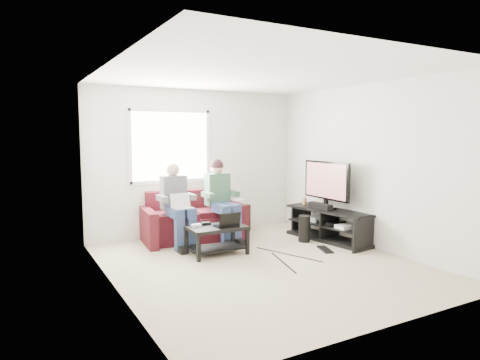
% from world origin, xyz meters
% --- Properties ---
extents(floor, '(4.50, 4.50, 0.00)m').
position_xyz_m(floor, '(0.00, 0.00, 0.00)').
color(floor, '#BFB195').
rests_on(floor, ground).
extents(ceiling, '(4.50, 4.50, 0.00)m').
position_xyz_m(ceiling, '(0.00, 0.00, 2.60)').
color(ceiling, white).
rests_on(ceiling, wall_back).
extents(wall_back, '(4.50, 0.00, 4.50)m').
position_xyz_m(wall_back, '(0.00, 2.25, 1.30)').
color(wall_back, silver).
rests_on(wall_back, floor).
extents(wall_front, '(4.50, 0.00, 4.50)m').
position_xyz_m(wall_front, '(0.00, -2.25, 1.30)').
color(wall_front, silver).
rests_on(wall_front, floor).
extents(wall_left, '(0.00, 4.50, 4.50)m').
position_xyz_m(wall_left, '(-2.00, 0.00, 1.30)').
color(wall_left, silver).
rests_on(wall_left, floor).
extents(wall_right, '(0.00, 4.50, 4.50)m').
position_xyz_m(wall_right, '(2.00, 0.00, 1.30)').
color(wall_right, silver).
rests_on(wall_right, floor).
extents(window, '(1.48, 0.04, 1.28)m').
position_xyz_m(window, '(-0.50, 2.23, 1.60)').
color(window, white).
rests_on(window, wall_back).
extents(sofa, '(1.83, 0.96, 0.82)m').
position_xyz_m(sofa, '(-0.26, 1.82, 0.31)').
color(sofa, '#4D131C').
rests_on(sofa, floor).
extents(person_left, '(0.40, 0.70, 1.34)m').
position_xyz_m(person_left, '(-0.66, 1.52, 0.73)').
color(person_left, navy).
rests_on(person_left, sofa).
extents(person_right, '(0.40, 0.71, 1.38)m').
position_xyz_m(person_right, '(0.14, 1.54, 0.79)').
color(person_right, navy).
rests_on(person_right, sofa).
extents(laptop_silver, '(0.35, 0.27, 0.24)m').
position_xyz_m(laptop_silver, '(-0.66, 1.29, 0.71)').
color(laptop_silver, silver).
rests_on(laptop_silver, person_left).
extents(coffee_table, '(0.87, 0.53, 0.43)m').
position_xyz_m(coffee_table, '(-0.33, 0.75, 0.32)').
color(coffee_table, black).
rests_on(coffee_table, floor).
extents(laptop_black, '(0.36, 0.28, 0.24)m').
position_xyz_m(laptop_black, '(-0.21, 0.67, 0.55)').
color(laptop_black, black).
rests_on(laptop_black, coffee_table).
extents(controller_a, '(0.14, 0.10, 0.04)m').
position_xyz_m(controller_a, '(-0.61, 0.87, 0.45)').
color(controller_a, silver).
rests_on(controller_a, coffee_table).
extents(controller_b, '(0.15, 0.10, 0.04)m').
position_xyz_m(controller_b, '(-0.43, 0.93, 0.45)').
color(controller_b, black).
rests_on(controller_b, coffee_table).
extents(controller_c, '(0.14, 0.10, 0.04)m').
position_xyz_m(controller_c, '(-0.03, 0.90, 0.45)').
color(controller_c, gray).
rests_on(controller_c, coffee_table).
extents(tv_stand, '(0.70, 1.68, 0.54)m').
position_xyz_m(tv_stand, '(1.73, 0.59, 0.24)').
color(tv_stand, black).
rests_on(tv_stand, floor).
extents(tv, '(0.12, 1.10, 0.81)m').
position_xyz_m(tv, '(1.72, 0.69, 1.00)').
color(tv, black).
rests_on(tv, tv_stand).
extents(soundbar, '(0.12, 0.50, 0.10)m').
position_xyz_m(soundbar, '(1.61, 0.69, 0.59)').
color(soundbar, black).
rests_on(soundbar, tv_stand).
extents(drink_cup, '(0.08, 0.08, 0.12)m').
position_xyz_m(drink_cup, '(1.68, 1.22, 0.60)').
color(drink_cup, '#9F6644').
rests_on(drink_cup, tv_stand).
extents(console_white, '(0.30, 0.22, 0.06)m').
position_xyz_m(console_white, '(1.73, 0.19, 0.31)').
color(console_white, silver).
rests_on(console_white, tv_stand).
extents(console_grey, '(0.34, 0.26, 0.08)m').
position_xyz_m(console_grey, '(1.73, 0.89, 0.32)').
color(console_grey, gray).
rests_on(console_grey, tv_stand).
extents(console_black, '(0.38, 0.30, 0.07)m').
position_xyz_m(console_black, '(1.73, 0.54, 0.32)').
color(console_black, black).
rests_on(console_black, tv_stand).
extents(subwoofer, '(0.20, 0.20, 0.45)m').
position_xyz_m(subwoofer, '(1.30, 0.72, 0.22)').
color(subwoofer, black).
rests_on(subwoofer, floor).
extents(keyboard_floor, '(0.27, 0.43, 0.02)m').
position_xyz_m(keyboard_floor, '(1.25, 0.13, 0.01)').
color(keyboard_floor, black).
rests_on(keyboard_floor, floor).
extents(end_table, '(0.33, 0.33, 0.60)m').
position_xyz_m(end_table, '(0.71, 1.97, 0.27)').
color(end_table, black).
rests_on(end_table, floor).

